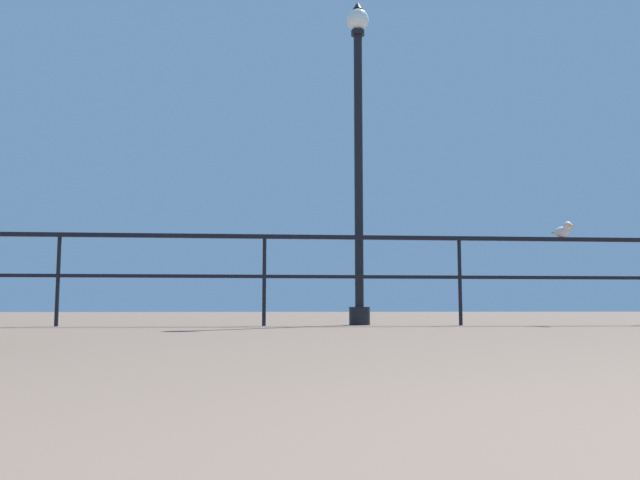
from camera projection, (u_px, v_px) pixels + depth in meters
pier_railing at (363, 258)px, 7.71m from camera, size 21.20×0.05×1.07m
lamppost_center at (358, 143)px, 8.13m from camera, size 0.29×0.29×4.13m
seagull_on_rail at (563, 231)px, 7.93m from camera, size 0.19×0.39×0.18m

